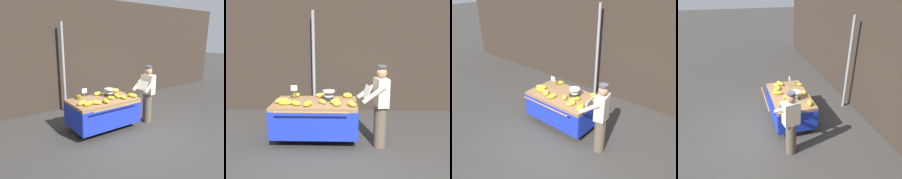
% 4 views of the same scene
% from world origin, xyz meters
% --- Properties ---
extents(ground_plane, '(60.00, 60.00, 0.00)m').
position_xyz_m(ground_plane, '(0.00, 0.00, 0.00)').
color(ground_plane, '#383533').
extents(back_wall, '(16.00, 0.24, 3.88)m').
position_xyz_m(back_wall, '(0.00, 3.19, 1.94)').
color(back_wall, '#332821').
rests_on(back_wall, ground).
extents(street_pole, '(0.09, 0.09, 3.01)m').
position_xyz_m(street_pole, '(-0.82, 2.79, 1.50)').
color(street_pole, gray).
rests_on(street_pole, ground).
extents(banana_cart, '(1.84, 1.31, 0.87)m').
position_xyz_m(banana_cart, '(-0.54, 0.80, 0.65)').
color(banana_cart, olive).
rests_on(banana_cart, ground).
extents(weighing_scale, '(0.28, 0.28, 0.24)m').
position_xyz_m(weighing_scale, '(-0.25, 0.91, 0.99)').
color(weighing_scale, black).
rests_on(weighing_scale, banana_cart).
extents(price_sign, '(0.14, 0.01, 0.34)m').
position_xyz_m(price_sign, '(-1.03, 0.93, 1.12)').
color(price_sign, '#997A51').
rests_on(price_sign, banana_cart).
extents(banana_bunch_0, '(0.22, 0.32, 0.10)m').
position_xyz_m(banana_bunch_0, '(0.25, 0.48, 0.93)').
color(banana_bunch_0, yellow).
rests_on(banana_bunch_0, banana_cart).
extents(banana_bunch_1, '(0.23, 0.25, 0.09)m').
position_xyz_m(banana_bunch_1, '(-0.37, 0.65, 0.92)').
color(banana_bunch_1, gold).
rests_on(banana_bunch_1, banana_cart).
extents(banana_bunch_2, '(0.23, 0.17, 0.12)m').
position_xyz_m(banana_bunch_2, '(0.17, 1.17, 0.94)').
color(banana_bunch_2, gold).
rests_on(banana_bunch_2, banana_cart).
extents(banana_bunch_3, '(0.26, 0.15, 0.10)m').
position_xyz_m(banana_bunch_3, '(-0.45, 1.21, 0.93)').
color(banana_bunch_3, yellow).
rests_on(banana_bunch_3, banana_cart).
extents(banana_bunch_4, '(0.19, 0.24, 0.09)m').
position_xyz_m(banana_bunch_4, '(-0.08, 0.78, 0.92)').
color(banana_bunch_4, gold).
rests_on(banana_bunch_4, banana_cart).
extents(banana_bunch_5, '(0.22, 0.31, 0.10)m').
position_xyz_m(banana_bunch_5, '(-0.66, 0.46, 0.93)').
color(banana_bunch_5, gold).
rests_on(banana_bunch_5, banana_cart).
extents(banana_bunch_6, '(0.14, 0.23, 0.09)m').
position_xyz_m(banana_bunch_6, '(-0.14, 0.67, 0.92)').
color(banana_bunch_6, gold).
rests_on(banana_bunch_6, banana_cart).
extents(banana_bunch_7, '(0.19, 0.29, 0.09)m').
position_xyz_m(banana_bunch_7, '(-0.05, 0.51, 0.92)').
color(banana_bunch_7, yellow).
rests_on(banana_bunch_7, banana_cart).
extents(banana_bunch_8, '(0.31, 0.19, 0.10)m').
position_xyz_m(banana_bunch_8, '(-1.13, 0.53, 0.93)').
color(banana_bunch_8, gold).
rests_on(banana_bunch_8, banana_cart).
extents(banana_bunch_9, '(0.32, 0.23, 0.12)m').
position_xyz_m(banana_bunch_9, '(-1.24, 0.66, 0.93)').
color(banana_bunch_9, gold).
rests_on(banana_bunch_9, banana_cart).
extents(banana_bunch_10, '(0.26, 0.29, 0.09)m').
position_xyz_m(banana_bunch_10, '(-1.06, 1.24, 0.92)').
color(banana_bunch_10, gold).
rests_on(banana_bunch_10, banana_cart).
extents(banana_bunch_11, '(0.29, 0.30, 0.09)m').
position_xyz_m(banana_bunch_11, '(-0.91, 0.51, 0.92)').
color(banana_bunch_11, yellow).
rests_on(banana_bunch_11, banana_cart).
extents(vendor_person, '(0.64, 0.59, 1.71)m').
position_xyz_m(vendor_person, '(0.82, 0.46, 0.87)').
color(vendor_person, brown).
rests_on(vendor_person, ground).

